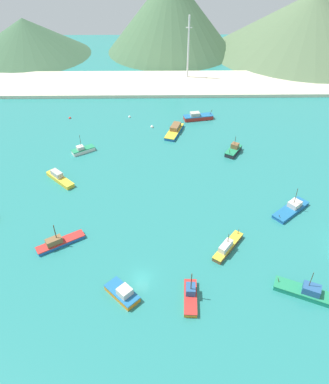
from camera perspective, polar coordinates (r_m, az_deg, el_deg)
The scene contains 20 objects.
ground at distance 95.93m, azimuth -2.95°, elevation 0.87°, with size 260.00×280.00×0.50m.
fishing_boat_0 at distance 118.91m, azimuth 1.56°, elevation 9.49°, with size 6.62×11.35×2.37m.
fishing_boat_1 at distance 111.35m, azimuth -12.47°, elevation 6.37°, with size 6.88×5.52×5.85m.
fishing_boat_2 at distance 100.79m, azimuth -15.89°, elevation 2.10°, with size 8.61×8.49×2.44m.
fishing_boat_3 at distance 127.56m, azimuth 5.14°, elevation 11.47°, with size 10.23×4.72×3.05m.
fishing_boat_4 at distance 70.55m, azimuth 4.02°, elevation -15.63°, with size 2.82×7.94×6.61m.
fishing_boat_5 at distance 71.05m, azimuth -6.47°, elevation -15.19°, with size 7.08×7.14×2.67m.
fishing_boat_6 at distance 75.54m, azimuth 20.79°, elevation -14.07°, with size 10.72×6.94×6.25m.
fishing_boat_7 at distance 82.41m, azimuth -15.96°, elevation -7.43°, with size 10.00×7.39×5.77m.
fishing_boat_8 at distance 79.32m, azimuth 9.66°, elevation -8.30°, with size 7.59×9.13×4.69m.
fishing_boat_11 at distance 110.16m, azimuth 10.59°, elevation 6.35°, with size 5.87×7.16×5.43m.
fishing_boat_12 at distance 92.44m, azimuth 18.97°, elevation -2.43°, with size 10.20×9.31×6.50m.
buoy_0 at distance 131.99m, azimuth -14.36°, elevation 10.98°, with size 0.82×0.82×0.82m.
buoy_1 at distance 122.40m, azimuth -1.95°, elevation 9.99°, with size 1.00×1.00×1.00m.
buoy_2 at distance 129.31m, azimuth -5.43°, elevation 11.44°, with size 0.82×0.82×0.82m.
beach_strip at distance 154.73m, azimuth -2.23°, elevation 16.34°, with size 247.00×25.47×1.20m, color beige.
hill_west at distance 198.73m, azimuth -20.60°, elevation 21.44°, with size 58.98×58.98×16.65m.
hill_central at distance 192.38m, azimuth 0.94°, elevation 25.96°, with size 61.16×61.16×35.17m.
hill_east at distance 201.21m, azimuth 21.43°, elevation 23.03°, with size 89.30×89.30×27.18m.
radio_tower at distance 156.55m, azimuth 3.68°, elevation 21.22°, with size 2.48×1.99×24.81m.
Camera 1 is at (3.98, -46.49, 57.50)m, focal length 34.64 mm.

